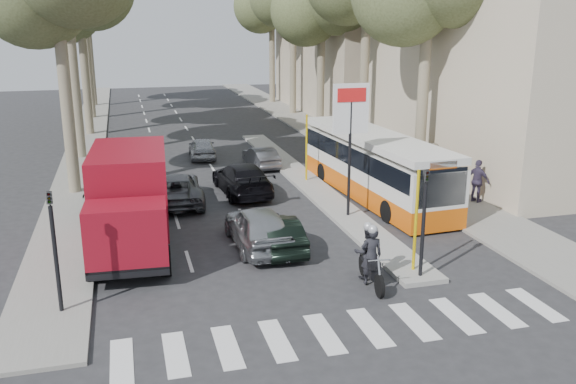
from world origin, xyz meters
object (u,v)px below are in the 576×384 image
dark_hatchback (277,233)px  motorcycle (369,255)px  red_truck (130,200)px  city_bus (374,164)px  silver_hatchback (258,227)px

dark_hatchback → motorcycle: (2.07, -3.53, 0.29)m
red_truck → city_bus: bearing=24.6°
city_bus → motorcycle: city_bus is taller
silver_hatchback → motorcycle: 4.77m
dark_hatchback → motorcycle: size_ratio=1.61×
silver_hatchback → city_bus: bearing=-144.0°
silver_hatchback → motorcycle: size_ratio=1.93×
silver_hatchback → city_bus: city_bus is taller
silver_hatchback → city_bus: size_ratio=0.40×
dark_hatchback → city_bus: (6.03, 5.53, 0.95)m
red_truck → city_bus: (11.06, 4.28, -0.32)m
red_truck → city_bus: size_ratio=0.60×
dark_hatchback → silver_hatchback: bearing=-33.8°
city_bus → dark_hatchback: bearing=-141.2°
dark_hatchback → red_truck: size_ratio=0.55×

